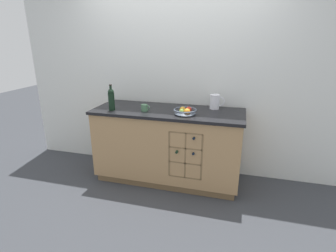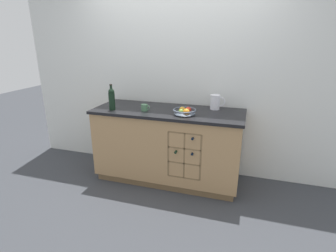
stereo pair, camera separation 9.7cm
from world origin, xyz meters
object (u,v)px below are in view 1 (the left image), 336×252
Objects in this scene: white_pitcher at (215,101)px; ceramic_mug at (145,108)px; standing_wine_bottle at (111,99)px; fruit_bowl at (185,111)px.

white_pitcher reaches higher than ceramic_mug.
white_pitcher is 1.26m from standing_wine_bottle.
fruit_bowl is at bearing 3.67° from standing_wine_bottle.
fruit_bowl is 0.86× the size of standing_wine_bottle.
fruit_bowl is 2.38× the size of ceramic_mug.
standing_wine_bottle is at bearing -169.98° from ceramic_mug.
white_pitcher is at bearing 18.20° from standing_wine_bottle.
white_pitcher is (0.30, 0.34, 0.05)m from fruit_bowl.
fruit_bowl is 0.50m from ceramic_mug.
ceramic_mug is (-0.80, -0.32, -0.05)m from white_pitcher.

